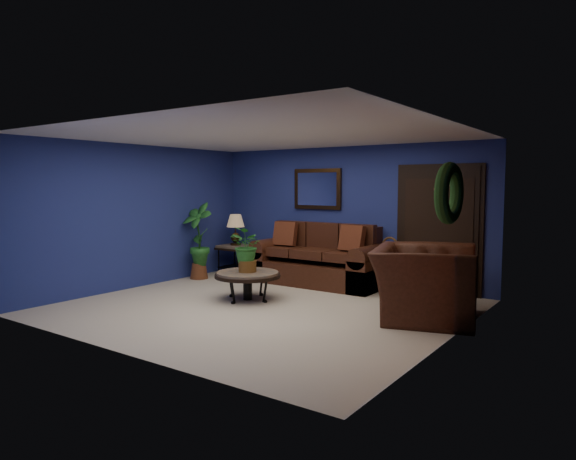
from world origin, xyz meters
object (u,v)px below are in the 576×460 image
Objects in this scene: table_lamp at (236,226)px; coffee_table at (248,275)px; end_table at (236,252)px; sofa at (320,264)px; armchair at (424,283)px; side_chair at (386,261)px.

coffee_table is at bearing -44.85° from table_lamp.
end_table is 1.03× the size of table_lamp.
table_lamp is (0.00, -0.00, 0.53)m from end_table.
coffee_table is 2.52m from end_table.
table_lamp is (-2.00, -0.04, 0.61)m from sofa.
end_table is at bearing 135.15° from coffee_table.
sofa is 4.01× the size of table_lamp.
coffee_table is at bearing 84.63° from armchair.
sofa is at bearing 1.20° from end_table.
table_lamp is 0.41× the size of armchair.
end_table is 0.53m from table_lamp.
coffee_table is 0.69× the size of armchair.
table_lamp is 0.66× the size of side_chair.
sofa reaches higher than coffee_table.
armchair reaches higher than side_chair.
armchair is (1.17, -1.33, -0.04)m from side_chair.
table_lamp is 4.65m from armchair.
table_lamp reaches higher than end_table.
end_table is at bearing 57.85° from armchair.
table_lamp is at bearing 57.85° from armchair.
armchair reaches higher than end_table.
coffee_table is (-0.21, -1.82, 0.02)m from sofa.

